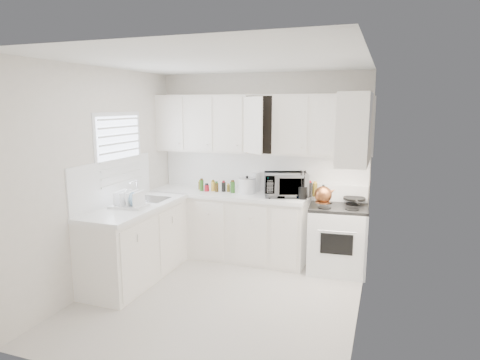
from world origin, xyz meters
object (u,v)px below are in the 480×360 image
at_px(stove, 338,230).
at_px(microwave, 286,182).
at_px(dish_rack, 129,198).
at_px(rice_cooker, 247,184).
at_px(tea_kettle, 323,193).
at_px(utensil_crock, 303,184).

distance_m(stove, microwave, 0.92).
relative_size(microwave, dish_rack, 1.39).
distance_m(stove, rice_cooker, 1.36).
xyz_separation_m(tea_kettle, rice_cooker, (-1.08, 0.22, 0.01)).
bearing_deg(stove, microwave, 171.41).
relative_size(stove, rice_cooker, 4.59).
height_order(stove, utensil_crock, utensil_crock).
bearing_deg(tea_kettle, microwave, 137.32).
height_order(microwave, rice_cooker, microwave).
xyz_separation_m(tea_kettle, utensil_crock, (-0.28, 0.11, 0.08)).
bearing_deg(dish_rack, microwave, 31.77).
relative_size(rice_cooker, dish_rack, 0.60).
height_order(stove, dish_rack, dish_rack).
xyz_separation_m(stove, dish_rack, (-2.35, -1.19, 0.50)).
height_order(tea_kettle, dish_rack, tea_kettle).
xyz_separation_m(microwave, utensil_crock, (0.25, -0.10, 0.00)).
bearing_deg(stove, rice_cooker, 172.63).
height_order(tea_kettle, utensil_crock, utensil_crock).
height_order(rice_cooker, dish_rack, rice_cooker).
relative_size(rice_cooker, utensil_crock, 0.63).
xyz_separation_m(stove, utensil_crock, (-0.46, -0.05, 0.58)).
relative_size(microwave, rice_cooker, 2.33).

